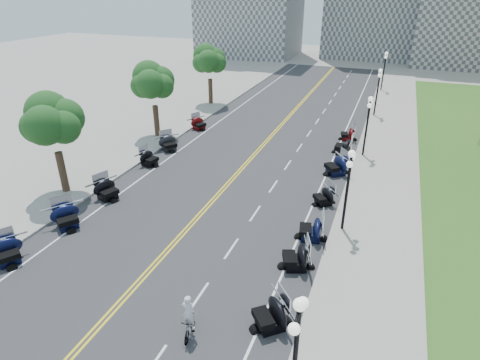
% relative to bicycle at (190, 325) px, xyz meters
% --- Properties ---
extents(ground, '(160.00, 160.00, 0.00)m').
position_rel_bicycle_xyz_m(ground, '(-3.83, 6.12, -0.50)').
color(ground, gray).
extents(road, '(16.00, 90.00, 0.01)m').
position_rel_bicycle_xyz_m(road, '(-3.83, 16.12, -0.49)').
color(road, '#333335').
rests_on(road, ground).
extents(centerline_yellow_a, '(0.12, 90.00, 0.00)m').
position_rel_bicycle_xyz_m(centerline_yellow_a, '(-3.95, 16.12, -0.48)').
color(centerline_yellow_a, yellow).
rests_on(centerline_yellow_a, road).
extents(centerline_yellow_b, '(0.12, 90.00, 0.00)m').
position_rel_bicycle_xyz_m(centerline_yellow_b, '(-3.71, 16.12, -0.48)').
color(centerline_yellow_b, yellow).
rests_on(centerline_yellow_b, road).
extents(edge_line_north, '(0.12, 90.00, 0.00)m').
position_rel_bicycle_xyz_m(edge_line_north, '(2.57, 16.12, -0.48)').
color(edge_line_north, white).
rests_on(edge_line_north, road).
extents(edge_line_south, '(0.12, 90.00, 0.00)m').
position_rel_bicycle_xyz_m(edge_line_south, '(-10.23, 16.12, -0.48)').
color(edge_line_south, white).
rests_on(edge_line_south, road).
extents(lane_dash_5, '(0.12, 2.00, 0.00)m').
position_rel_bicycle_xyz_m(lane_dash_5, '(-0.63, 2.12, -0.48)').
color(lane_dash_5, white).
rests_on(lane_dash_5, road).
extents(lane_dash_6, '(0.12, 2.00, 0.00)m').
position_rel_bicycle_xyz_m(lane_dash_6, '(-0.63, 6.12, -0.48)').
color(lane_dash_6, white).
rests_on(lane_dash_6, road).
extents(lane_dash_7, '(0.12, 2.00, 0.00)m').
position_rel_bicycle_xyz_m(lane_dash_7, '(-0.63, 10.12, -0.48)').
color(lane_dash_7, white).
rests_on(lane_dash_7, road).
extents(lane_dash_8, '(0.12, 2.00, 0.00)m').
position_rel_bicycle_xyz_m(lane_dash_8, '(-0.63, 14.12, -0.48)').
color(lane_dash_8, white).
rests_on(lane_dash_8, road).
extents(lane_dash_9, '(0.12, 2.00, 0.00)m').
position_rel_bicycle_xyz_m(lane_dash_9, '(-0.63, 18.12, -0.48)').
color(lane_dash_9, white).
rests_on(lane_dash_9, road).
extents(lane_dash_10, '(0.12, 2.00, 0.00)m').
position_rel_bicycle_xyz_m(lane_dash_10, '(-0.63, 22.12, -0.48)').
color(lane_dash_10, white).
rests_on(lane_dash_10, road).
extents(lane_dash_11, '(0.12, 2.00, 0.00)m').
position_rel_bicycle_xyz_m(lane_dash_11, '(-0.63, 26.12, -0.48)').
color(lane_dash_11, white).
rests_on(lane_dash_11, road).
extents(lane_dash_12, '(0.12, 2.00, 0.00)m').
position_rel_bicycle_xyz_m(lane_dash_12, '(-0.63, 30.12, -0.48)').
color(lane_dash_12, white).
rests_on(lane_dash_12, road).
extents(lane_dash_13, '(0.12, 2.00, 0.00)m').
position_rel_bicycle_xyz_m(lane_dash_13, '(-0.63, 34.12, -0.48)').
color(lane_dash_13, white).
rests_on(lane_dash_13, road).
extents(lane_dash_14, '(0.12, 2.00, 0.00)m').
position_rel_bicycle_xyz_m(lane_dash_14, '(-0.63, 38.12, -0.48)').
color(lane_dash_14, white).
rests_on(lane_dash_14, road).
extents(lane_dash_15, '(0.12, 2.00, 0.00)m').
position_rel_bicycle_xyz_m(lane_dash_15, '(-0.63, 42.12, -0.48)').
color(lane_dash_15, white).
rests_on(lane_dash_15, road).
extents(lane_dash_16, '(0.12, 2.00, 0.00)m').
position_rel_bicycle_xyz_m(lane_dash_16, '(-0.63, 46.12, -0.48)').
color(lane_dash_16, white).
rests_on(lane_dash_16, road).
extents(lane_dash_17, '(0.12, 2.00, 0.00)m').
position_rel_bicycle_xyz_m(lane_dash_17, '(-0.63, 50.12, -0.48)').
color(lane_dash_17, white).
rests_on(lane_dash_17, road).
extents(lane_dash_18, '(0.12, 2.00, 0.00)m').
position_rel_bicycle_xyz_m(lane_dash_18, '(-0.63, 54.12, -0.48)').
color(lane_dash_18, white).
rests_on(lane_dash_18, road).
extents(lane_dash_19, '(0.12, 2.00, 0.00)m').
position_rel_bicycle_xyz_m(lane_dash_19, '(-0.63, 58.12, -0.48)').
color(lane_dash_19, white).
rests_on(lane_dash_19, road).
extents(sidewalk_north, '(5.00, 90.00, 0.15)m').
position_rel_bicycle_xyz_m(sidewalk_north, '(6.67, 16.12, -0.42)').
color(sidewalk_north, '#9E9991').
rests_on(sidewalk_north, ground).
extents(sidewalk_south, '(5.00, 90.00, 0.15)m').
position_rel_bicycle_xyz_m(sidewalk_south, '(-14.33, 16.12, -0.42)').
color(sidewalk_south, '#9E9991').
rests_on(sidewalk_south, ground).
extents(lawn, '(9.00, 60.00, 0.10)m').
position_rel_bicycle_xyz_m(lawn, '(13.67, 24.12, -0.45)').
color(lawn, '#356023').
rests_on(lawn, ground).
extents(street_lamp_2, '(0.50, 1.20, 4.90)m').
position_rel_bicycle_xyz_m(street_lamp_2, '(4.77, 10.12, 2.10)').
color(street_lamp_2, black).
rests_on(street_lamp_2, sidewalk_north).
extents(street_lamp_3, '(0.50, 1.20, 4.90)m').
position_rel_bicycle_xyz_m(street_lamp_3, '(4.77, 22.12, 2.10)').
color(street_lamp_3, black).
rests_on(street_lamp_3, sidewalk_north).
extents(street_lamp_4, '(0.50, 1.20, 4.90)m').
position_rel_bicycle_xyz_m(street_lamp_4, '(4.77, 34.12, 2.10)').
color(street_lamp_4, black).
rests_on(street_lamp_4, sidewalk_north).
extents(street_lamp_5, '(0.50, 1.20, 4.90)m').
position_rel_bicycle_xyz_m(street_lamp_5, '(4.77, 46.12, 2.10)').
color(street_lamp_5, black).
rests_on(street_lamp_5, sidewalk_north).
extents(tree_2, '(4.80, 4.80, 9.20)m').
position_rel_bicycle_xyz_m(tree_2, '(-13.83, 8.12, 4.25)').
color(tree_2, '#235619').
rests_on(tree_2, sidewalk_south).
extents(tree_3, '(4.80, 4.80, 9.20)m').
position_rel_bicycle_xyz_m(tree_3, '(-13.83, 20.12, 4.25)').
color(tree_3, '#235619').
rests_on(tree_3, sidewalk_south).
extents(tree_4, '(4.80, 4.80, 9.20)m').
position_rel_bicycle_xyz_m(tree_4, '(-13.83, 32.12, 4.25)').
color(tree_4, '#235619').
rests_on(tree_4, sidewalk_south).
extents(motorcycle_n_4, '(2.90, 2.90, 1.44)m').
position_rel_bicycle_xyz_m(motorcycle_n_4, '(2.99, 1.58, 0.22)').
color(motorcycle_n_4, black).
rests_on(motorcycle_n_4, road).
extents(motorcycle_n_5, '(2.64, 2.64, 1.43)m').
position_rel_bicycle_xyz_m(motorcycle_n_5, '(3.04, 5.81, 0.22)').
color(motorcycle_n_5, black).
rests_on(motorcycle_n_5, road).
extents(motorcycle_n_6, '(2.43, 2.43, 1.45)m').
position_rel_bicycle_xyz_m(motorcycle_n_6, '(3.23, 8.62, 0.23)').
color(motorcycle_n_6, black).
rests_on(motorcycle_n_6, road).
extents(motorcycle_n_7, '(2.50, 2.50, 1.24)m').
position_rel_bicycle_xyz_m(motorcycle_n_7, '(3.16, 12.86, 0.13)').
color(motorcycle_n_7, black).
rests_on(motorcycle_n_7, road).
extents(motorcycle_n_8, '(3.12, 3.12, 1.56)m').
position_rel_bicycle_xyz_m(motorcycle_n_8, '(3.19, 17.79, 0.28)').
color(motorcycle_n_8, black).
rests_on(motorcycle_n_8, road).
extents(motorcycle_n_9, '(2.18, 2.18, 1.49)m').
position_rel_bicycle_xyz_m(motorcycle_n_9, '(3.13, 22.11, 0.25)').
color(motorcycle_n_9, black).
rests_on(motorcycle_n_9, road).
extents(motorcycle_n_10, '(2.21, 2.21, 1.29)m').
position_rel_bicycle_xyz_m(motorcycle_n_10, '(3.05, 25.63, 0.15)').
color(motorcycle_n_10, '#590A0C').
rests_on(motorcycle_n_10, road).
extents(motorcycle_s_4, '(2.80, 2.80, 1.42)m').
position_rel_bicycle_xyz_m(motorcycle_s_4, '(-11.02, 0.88, 0.21)').
color(motorcycle_s_4, black).
rests_on(motorcycle_s_4, road).
extents(motorcycle_s_5, '(2.94, 2.94, 1.48)m').
position_rel_bicycle_xyz_m(motorcycle_s_5, '(-10.57, 4.64, 0.24)').
color(motorcycle_s_5, black).
rests_on(motorcycle_s_5, road).
extents(motorcycle_s_6, '(2.64, 2.64, 1.43)m').
position_rel_bicycle_xyz_m(motorcycle_s_6, '(-10.55, 8.39, 0.22)').
color(motorcycle_s_6, black).
rests_on(motorcycle_s_6, road).
extents(motorcycle_s_7, '(2.12, 2.12, 1.30)m').
position_rel_bicycle_xyz_m(motorcycle_s_7, '(-10.92, 14.15, 0.15)').
color(motorcycle_s_7, black).
rests_on(motorcycle_s_7, road).
extents(motorcycle_s_8, '(2.81, 2.81, 1.40)m').
position_rel_bicycle_xyz_m(motorcycle_s_8, '(-11.08, 17.47, 0.20)').
color(motorcycle_s_8, black).
rests_on(motorcycle_s_8, road).
extents(motorcycle_s_9, '(2.51, 2.51, 1.30)m').
position_rel_bicycle_xyz_m(motorcycle_s_9, '(-11.11, 23.40, 0.15)').
color(motorcycle_s_9, '#590A0C').
rests_on(motorcycle_s_9, road).
extents(bicycle, '(0.83, 1.71, 0.99)m').
position_rel_bicycle_xyz_m(bicycle, '(0.00, 0.00, 0.00)').
color(bicycle, '#A51414').
rests_on(bicycle, road).
extents(cyclist_rider, '(0.61, 0.40, 1.68)m').
position_rel_bicycle_xyz_m(cyclist_rider, '(0.00, 0.00, 1.34)').
color(cyclist_rider, white).
rests_on(cyclist_rider, bicycle).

